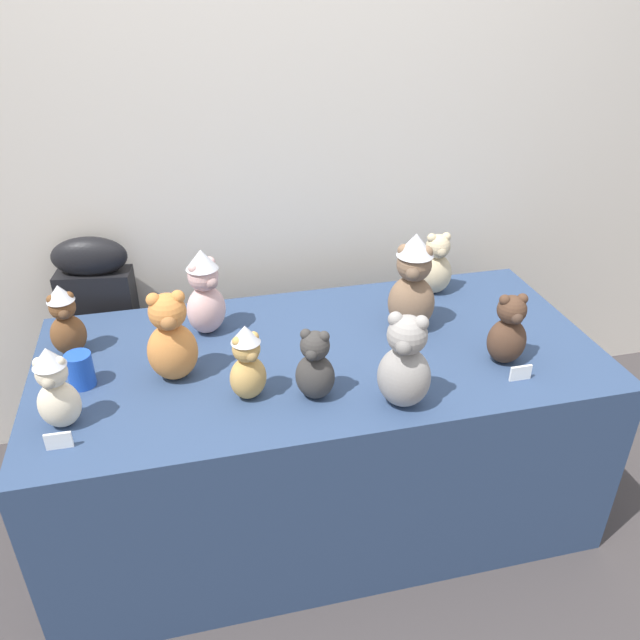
# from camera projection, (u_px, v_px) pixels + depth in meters

# --- Properties ---
(ground_plane) EXTENTS (10.00, 10.00, 0.00)m
(ground_plane) POSITION_uv_depth(u_px,v_px,m) (336.00, 554.00, 2.23)
(ground_plane) COLOR #3D3838
(wall_back) EXTENTS (7.00, 0.08, 2.60)m
(wall_back) POSITION_uv_depth(u_px,v_px,m) (278.00, 122.00, 2.38)
(wall_back) COLOR silver
(wall_back) RESTS_ON ground_plane
(display_table) EXTENTS (1.85, 0.88, 0.70)m
(display_table) POSITION_uv_depth(u_px,v_px,m) (320.00, 433.00, 2.27)
(display_table) COLOR navy
(display_table) RESTS_ON ground_plane
(instrument_case) EXTENTS (0.29, 0.16, 0.95)m
(instrument_case) POSITION_uv_depth(u_px,v_px,m) (107.00, 346.00, 2.54)
(instrument_case) COLOR black
(instrument_case) RESTS_ON ground_plane
(teddy_bear_mocha) EXTENTS (0.20, 0.19, 0.36)m
(teddy_bear_mocha) POSITION_uv_depth(u_px,v_px,m) (413.00, 284.00, 2.14)
(teddy_bear_mocha) COLOR #7F6047
(teddy_bear_mocha) RESTS_ON display_table
(teddy_bear_cream) EXTENTS (0.13, 0.11, 0.25)m
(teddy_bear_cream) POSITION_uv_depth(u_px,v_px,m) (55.00, 389.00, 1.70)
(teddy_bear_cream) COLOR beige
(teddy_bear_cream) RESTS_ON display_table
(teddy_bear_honey) EXTENTS (0.13, 0.12, 0.24)m
(teddy_bear_honey) POSITION_uv_depth(u_px,v_px,m) (247.00, 363.00, 1.82)
(teddy_bear_honey) COLOR tan
(teddy_bear_honey) RESTS_ON display_table
(teddy_bear_charcoal) EXTENTS (0.15, 0.14, 0.23)m
(teddy_bear_charcoal) POSITION_uv_depth(u_px,v_px,m) (315.00, 367.00, 1.82)
(teddy_bear_charcoal) COLOR #383533
(teddy_bear_charcoal) RESTS_ON display_table
(teddy_bear_ash) EXTENTS (0.20, 0.19, 0.30)m
(teddy_bear_ash) POSITION_uv_depth(u_px,v_px,m) (405.00, 364.00, 1.78)
(teddy_bear_ash) COLOR gray
(teddy_bear_ash) RESTS_ON display_table
(teddy_bear_blush) EXTENTS (0.18, 0.18, 0.31)m
(teddy_bear_blush) POSITION_uv_depth(u_px,v_px,m) (205.00, 293.00, 2.13)
(teddy_bear_blush) COLOR beige
(teddy_bear_blush) RESTS_ON display_table
(teddy_bear_chestnut) EXTENTS (0.13, 0.12, 0.25)m
(teddy_bear_chestnut) POSITION_uv_depth(u_px,v_px,m) (65.00, 321.00, 2.03)
(teddy_bear_chestnut) COLOR brown
(teddy_bear_chestnut) RESTS_ON display_table
(teddy_bear_sand) EXTENTS (0.13, 0.12, 0.25)m
(teddy_bear_sand) POSITION_uv_depth(u_px,v_px,m) (436.00, 265.00, 2.41)
(teddy_bear_sand) COLOR #CCB78E
(teddy_bear_sand) RESTS_ON display_table
(teddy_bear_cocoa) EXTENTS (0.13, 0.12, 0.24)m
(teddy_bear_cocoa) POSITION_uv_depth(u_px,v_px,m) (508.00, 331.00, 1.99)
(teddy_bear_cocoa) COLOR #4C3323
(teddy_bear_cocoa) RESTS_ON display_table
(teddy_bear_ginger) EXTENTS (0.16, 0.14, 0.30)m
(teddy_bear_ginger) POSITION_uv_depth(u_px,v_px,m) (171.00, 339.00, 1.90)
(teddy_bear_ginger) COLOR #D17F3D
(teddy_bear_ginger) RESTS_ON display_table
(party_cup_blue) EXTENTS (0.08, 0.08, 0.11)m
(party_cup_blue) POSITION_uv_depth(u_px,v_px,m) (80.00, 370.00, 1.90)
(party_cup_blue) COLOR blue
(party_cup_blue) RESTS_ON display_table
(name_card_front_left) EXTENTS (0.07, 0.01, 0.05)m
(name_card_front_left) POSITION_uv_depth(u_px,v_px,m) (521.00, 373.00, 1.94)
(name_card_front_left) COLOR white
(name_card_front_left) RESTS_ON display_table
(name_card_front_middle) EXTENTS (0.07, 0.01, 0.05)m
(name_card_front_middle) POSITION_uv_depth(u_px,v_px,m) (59.00, 441.00, 1.67)
(name_card_front_middle) COLOR white
(name_card_front_middle) RESTS_ON display_table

